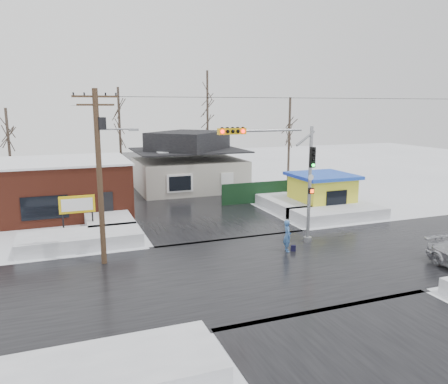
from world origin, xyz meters
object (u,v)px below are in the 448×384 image
object	(u,v)px
pedestrian	(287,236)
utility_pole	(100,167)
marquee_sign	(77,206)
traffic_signal	(287,169)
kiosk	(322,191)

from	to	relation	value
pedestrian	utility_pole	bearing A→B (deg)	92.70
marquee_sign	pedestrian	world-z (taller)	marquee_sign
traffic_signal	pedestrian	size ratio (longest dim) A/B	3.86
marquee_sign	traffic_signal	bearing A→B (deg)	-29.72
traffic_signal	utility_pole	xyz separation A→B (m)	(-10.36, 0.53, 0.57)
marquee_sign	kiosk	world-z (taller)	kiosk
utility_pole	traffic_signal	bearing A→B (deg)	-2.95
traffic_signal	utility_pole	size ratio (longest dim) A/B	0.78
utility_pole	kiosk	size ratio (longest dim) A/B	1.96
utility_pole	pedestrian	distance (m)	10.86
kiosk	pedestrian	world-z (taller)	kiosk
kiosk	marquee_sign	bearing A→B (deg)	-178.45
traffic_signal	kiosk	size ratio (longest dim) A/B	1.52
pedestrian	kiosk	bearing A→B (deg)	-30.61
traffic_signal	kiosk	world-z (taller)	traffic_signal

